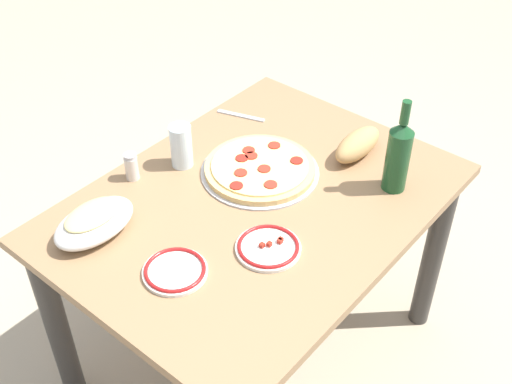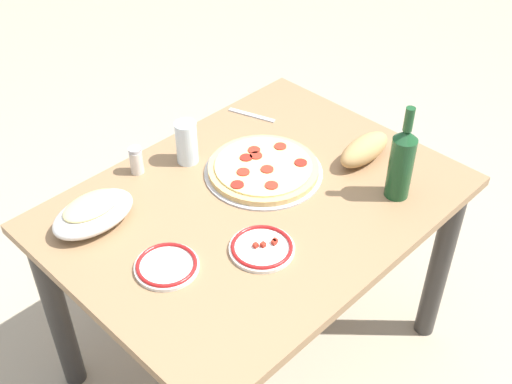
# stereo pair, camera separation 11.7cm
# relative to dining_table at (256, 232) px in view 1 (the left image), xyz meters

# --- Properties ---
(ground_plane) EXTENTS (8.00, 8.00, 0.00)m
(ground_plane) POSITION_rel_dining_table_xyz_m (0.00, 0.00, -0.58)
(ground_plane) COLOR tan
(ground_plane) RESTS_ON ground
(dining_table) EXTENTS (1.14, 0.85, 0.71)m
(dining_table) POSITION_rel_dining_table_xyz_m (0.00, 0.00, 0.00)
(dining_table) COLOR #93704C
(dining_table) RESTS_ON ground
(pepperoni_pizza) EXTENTS (0.36, 0.36, 0.03)m
(pepperoni_pizza) POSITION_rel_dining_table_xyz_m (-0.11, -0.07, 0.14)
(pepperoni_pizza) COLOR #B7B7BC
(pepperoni_pizza) RESTS_ON dining_table
(baked_pasta_dish) EXTENTS (0.24, 0.15, 0.08)m
(baked_pasta_dish) POSITION_rel_dining_table_xyz_m (0.38, -0.24, 0.17)
(baked_pasta_dish) COLOR white
(baked_pasta_dish) RESTS_ON dining_table
(wine_bottle) EXTENTS (0.07, 0.07, 0.29)m
(wine_bottle) POSITION_rel_dining_table_xyz_m (-0.30, 0.27, 0.24)
(wine_bottle) COLOR #194723
(wine_bottle) RESTS_ON dining_table
(water_glass) EXTENTS (0.07, 0.07, 0.14)m
(water_glass) POSITION_rel_dining_table_xyz_m (0.01, -0.28, 0.19)
(water_glass) COLOR silver
(water_glass) RESTS_ON dining_table
(side_plate_near) EXTENTS (0.17, 0.17, 0.02)m
(side_plate_near) POSITION_rel_dining_table_xyz_m (0.13, 0.15, 0.14)
(side_plate_near) COLOR white
(side_plate_near) RESTS_ON dining_table
(side_plate_far) EXTENTS (0.17, 0.17, 0.02)m
(side_plate_far) POSITION_rel_dining_table_xyz_m (0.35, 0.03, 0.14)
(side_plate_far) COLOR white
(side_plate_far) RESTS_ON dining_table
(bread_loaf) EXTENTS (0.21, 0.09, 0.08)m
(bread_loaf) POSITION_rel_dining_table_xyz_m (-0.37, 0.10, 0.17)
(bread_loaf) COLOR tan
(bread_loaf) RESTS_ON dining_table
(spice_shaker) EXTENTS (0.04, 0.04, 0.09)m
(spice_shaker) POSITION_rel_dining_table_xyz_m (0.16, -0.35, 0.17)
(spice_shaker) COLOR silver
(spice_shaker) RESTS_ON dining_table
(fork_left) EXTENTS (0.07, 0.17, 0.00)m
(fork_left) POSITION_rel_dining_table_xyz_m (-0.31, -0.32, 0.13)
(fork_left) COLOR #B7B7BC
(fork_left) RESTS_ON dining_table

